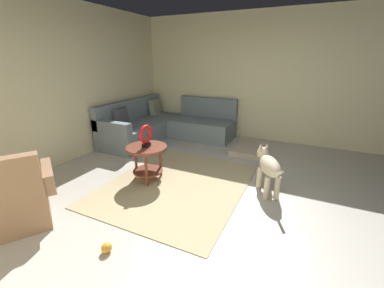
# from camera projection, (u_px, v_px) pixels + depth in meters

# --- Properties ---
(ground_plane) EXTENTS (6.00, 6.00, 0.10)m
(ground_plane) POSITION_uv_depth(u_px,v_px,m) (218.00, 204.00, 3.27)
(ground_plane) COLOR #B7B2A8
(wall_back) EXTENTS (6.00, 0.12, 2.70)m
(wall_back) POSITION_uv_depth(u_px,v_px,m) (50.00, 85.00, 4.01)
(wall_back) COLOR beige
(wall_back) RESTS_ON ground_plane
(wall_right) EXTENTS (0.12, 6.00, 2.70)m
(wall_right) POSITION_uv_depth(u_px,v_px,m) (268.00, 78.00, 5.31)
(wall_right) COLOR beige
(wall_right) RESTS_ON ground_plane
(area_rug) EXTENTS (2.30, 1.90, 0.01)m
(area_rug) POSITION_uv_depth(u_px,v_px,m) (177.00, 184.00, 3.66)
(area_rug) COLOR tan
(area_rug) RESTS_ON ground_plane
(sectional_couch) EXTENTS (2.20, 2.25, 0.88)m
(sectional_couch) POSITION_uv_depth(u_px,v_px,m) (165.00, 126.00, 5.67)
(sectional_couch) COLOR slate
(sectional_couch) RESTS_ON ground_plane
(armchair) EXTENTS (1.00, 0.94, 0.88)m
(armchair) POSITION_uv_depth(u_px,v_px,m) (15.00, 201.00, 2.65)
(armchair) COLOR #936B4C
(armchair) RESTS_ON ground_plane
(side_table) EXTENTS (0.60, 0.60, 0.54)m
(side_table) POSITION_uv_depth(u_px,v_px,m) (147.00, 154.00, 3.66)
(side_table) COLOR brown
(side_table) RESTS_ON ground_plane
(torus_sculpture) EXTENTS (0.28, 0.08, 0.33)m
(torus_sculpture) POSITION_uv_depth(u_px,v_px,m) (146.00, 135.00, 3.57)
(torus_sculpture) COLOR black
(torus_sculpture) RESTS_ON side_table
(dog_bed_mat) EXTENTS (0.80, 0.60, 0.09)m
(dog_bed_mat) POSITION_uv_depth(u_px,v_px,m) (249.00, 149.00, 4.95)
(dog_bed_mat) COLOR #B2A38E
(dog_bed_mat) RESTS_ON ground_plane
(dog) EXTENTS (0.77, 0.46, 0.63)m
(dog) POSITION_uv_depth(u_px,v_px,m) (268.00, 166.00, 3.35)
(dog) COLOR beige
(dog) RESTS_ON ground_plane
(dog_toy_ball) EXTENTS (0.10, 0.10, 0.10)m
(dog_toy_ball) POSITION_uv_depth(u_px,v_px,m) (107.00, 248.00, 2.37)
(dog_toy_ball) COLOR orange
(dog_toy_ball) RESTS_ON ground_plane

